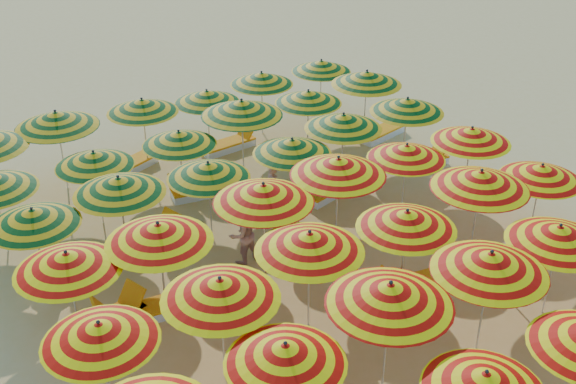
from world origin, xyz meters
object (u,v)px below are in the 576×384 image
object	(u,v)px
umbrella_2	(485,382)
umbrella_18	(67,262)
lounger_6	(108,323)
lounger_11	(420,159)
umbrella_32	(179,138)
lounger_14	(129,166)
umbrella_16	(481,180)
lounger_12	(201,190)
umbrella_26	(208,171)
umbrella_38	(142,106)
lounger_5	(418,284)
lounger_8	(69,275)
umbrella_20	(263,193)
umbrella_24	(33,217)
umbrella_41	(321,66)
umbrella_8	(390,294)
beachgoer_b	(243,234)
umbrella_25	(119,186)
umbrella_17	(541,173)
umbrella_9	(490,263)
lounger_13	(381,133)
umbrella_39	(207,97)
umbrella_40	(262,79)
beachgoer_a	(272,189)
umbrella_23	(471,135)
umbrella_19	(158,233)
umbrella_37	(56,119)
umbrella_14	(310,242)
umbrella_34	(308,97)
lounger_10	(331,189)
umbrella_28	(343,121)
umbrella_7	(285,354)
umbrella_12	(100,332)
umbrella_33	(242,108)
umbrella_13	(220,289)
lounger_15	(229,144)
umbrella_29	(407,105)
umbrella_35	(367,78)
lounger_7	(136,314)
umbrella_21	(338,167)
umbrella_15	(407,220)

from	to	relation	value
umbrella_2	umbrella_18	distance (m)	7.70
lounger_6	lounger_11	size ratio (longest dim) A/B	1.00
umbrella_32	lounger_14	size ratio (longest dim) A/B	1.31
umbrella_16	lounger_12	world-z (taller)	umbrella_16
umbrella_26	umbrella_38	xyz separation A→B (m)	(0.33, 4.44, 0.04)
lounger_5	lounger_8	xyz separation A→B (m)	(-6.23, 4.59, 0.00)
umbrella_20	lounger_6	size ratio (longest dim) A/B	1.49
umbrella_24	umbrella_41	bearing A→B (deg)	21.94
umbrella_8	beachgoer_b	bearing A→B (deg)	90.31
umbrella_20	umbrella_25	bearing A→B (deg)	135.58
umbrella_17	umbrella_25	distance (m)	9.68
umbrella_9	lounger_13	size ratio (longest dim) A/B	1.28
umbrella_39	lounger_5	bearing A→B (deg)	-86.99
umbrella_38	umbrella_40	world-z (taller)	umbrella_38
lounger_5	lounger_11	xyz separation A→B (m)	(4.27, 4.48, 0.00)
umbrella_32	beachgoer_a	distance (m)	2.72
umbrella_23	umbrella_16	bearing A→B (deg)	-132.97
umbrella_17	lounger_5	size ratio (longest dim) A/B	1.42
umbrella_23	umbrella_19	bearing A→B (deg)	179.57
umbrella_17	umbrella_37	bearing A→B (deg)	133.81
umbrella_32	umbrella_37	distance (m)	3.35
umbrella_14	lounger_11	distance (m)	8.29
lounger_12	umbrella_16	bearing A→B (deg)	133.55
umbrella_34	lounger_13	xyz separation A→B (m)	(2.61, -0.31, -1.68)
lounger_10	lounger_14	distance (m)	5.91
umbrella_28	lounger_5	world-z (taller)	umbrella_28
lounger_5	umbrella_23	bearing A→B (deg)	-137.60
umbrella_39	umbrella_7	bearing A→B (deg)	-112.27
lounger_5	lounger_11	world-z (taller)	same
umbrella_12	umbrella_33	size ratio (longest dim) A/B	0.89
umbrella_28	umbrella_38	bearing A→B (deg)	133.31
umbrella_13	lounger_13	distance (m)	11.54
umbrella_18	lounger_15	bearing A→B (deg)	41.05
umbrella_29	umbrella_35	world-z (taller)	umbrella_35
umbrella_25	lounger_10	size ratio (longest dim) A/B	1.29
lounger_7	lounger_15	size ratio (longest dim) A/B	1.02
umbrella_41	beachgoer_a	distance (m)	6.48
umbrella_34	umbrella_2	bearing A→B (deg)	-112.46
umbrella_16	lounger_10	xyz separation A→B (m)	(-0.85, 4.26, -1.91)
lounger_5	lounger_8	size ratio (longest dim) A/B	0.99
umbrella_2	lounger_11	bearing A→B (deg)	51.07
umbrella_25	lounger_15	world-z (taller)	umbrella_25
umbrella_25	umbrella_7	bearing A→B (deg)	-89.55
umbrella_18	umbrella_38	world-z (taller)	umbrella_18
umbrella_20	lounger_12	world-z (taller)	umbrella_20
umbrella_25	umbrella_38	bearing A→B (deg)	59.82
umbrella_21	umbrella_29	xyz separation A→B (m)	(4.05, 2.12, -0.15)
umbrella_19	umbrella_26	distance (m)	3.06
umbrella_15	umbrella_38	xyz separation A→B (m)	(-1.88, 8.80, -0.06)
umbrella_38	umbrella_39	world-z (taller)	umbrella_38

